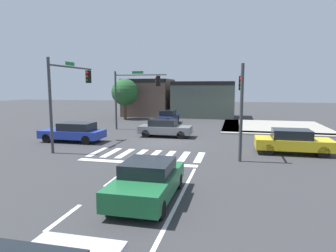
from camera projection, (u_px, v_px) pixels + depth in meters
ground_plane at (164, 141)px, 22.53m from camera, size 120.00×120.00×0.00m
crosswalk_near at (147, 154)px, 18.18m from camera, size 6.90×2.62×0.01m
lane_markings at (105, 210)px, 9.99m from camera, size 6.80×24.25×0.01m
bike_detector_marking at (152, 176)px, 13.88m from camera, size 0.99×0.99×0.01m
curb_corner_northeast at (269, 127)px, 29.73m from camera, size 10.00×10.60×0.15m
storefront_row at (177, 98)px, 41.16m from camera, size 15.02×6.39×5.12m
traffic_signal_southeast at (241, 93)px, 17.95m from camera, size 0.32×5.11×5.36m
traffic_signal_southwest at (69, 87)px, 20.09m from camera, size 0.32×5.48×5.88m
traffic_signal_northwest at (134, 89)px, 27.97m from camera, size 5.08×0.32×5.55m
car_gray at (165, 128)px, 24.49m from camera, size 4.26×1.77×1.44m
car_blue at (74, 132)px, 22.29m from camera, size 4.69×1.95×1.45m
car_yellow at (293, 141)px, 18.31m from camera, size 4.49×1.91×1.51m
car_green at (148, 181)px, 10.87m from camera, size 1.94×4.29×1.44m
car_navy at (168, 117)px, 33.04m from camera, size 1.72×4.45×1.50m
roadside_tree at (125, 92)px, 37.49m from camera, size 3.37×3.37×5.09m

